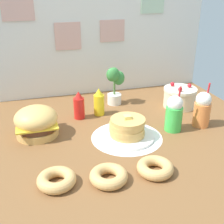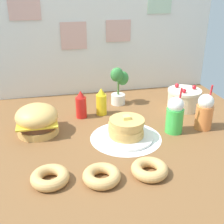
# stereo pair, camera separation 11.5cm
# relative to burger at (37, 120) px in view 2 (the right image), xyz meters

# --- Properties ---
(ground_plane) EXTENTS (2.13, 1.90, 0.02)m
(ground_plane) POSITION_rel_burger_xyz_m (0.55, -0.22, -0.11)
(ground_plane) COLOR brown
(back_wall) EXTENTS (2.13, 0.04, 1.06)m
(back_wall) POSITION_rel_burger_xyz_m (0.55, 0.72, 0.44)
(back_wall) COLOR silver
(back_wall) RESTS_ON ground_plane
(doily_mat) EXTENTS (0.48, 0.48, 0.00)m
(doily_mat) POSITION_rel_burger_xyz_m (0.57, -0.21, -0.10)
(doily_mat) COLOR white
(doily_mat) RESTS_ON ground_plane
(burger) EXTENTS (0.29, 0.29, 0.21)m
(burger) POSITION_rel_burger_xyz_m (0.00, 0.00, 0.00)
(burger) COLOR #DBA859
(burger) RESTS_ON ground_plane
(pancake_stack) EXTENTS (0.37, 0.37, 0.16)m
(pancake_stack) POSITION_rel_burger_xyz_m (0.57, -0.21, -0.03)
(pancake_stack) COLOR white
(pancake_stack) RESTS_ON doily_mat
(layer_cake) EXTENTS (0.27, 0.27, 0.20)m
(layer_cake) POSITION_rel_burger_xyz_m (1.17, 0.17, -0.02)
(layer_cake) COLOR beige
(layer_cake) RESTS_ON ground_plane
(ketchup_bottle) EXTENTS (0.08, 0.08, 0.22)m
(ketchup_bottle) POSITION_rel_burger_xyz_m (0.32, 0.19, 0.00)
(ketchup_bottle) COLOR red
(ketchup_bottle) RESTS_ON ground_plane
(mustard_bottle) EXTENTS (0.08, 0.08, 0.22)m
(mustard_bottle) POSITION_rel_burger_xyz_m (0.49, 0.21, 0.00)
(mustard_bottle) COLOR yellow
(mustard_bottle) RESTS_ON ground_plane
(cream_soda_cup) EXTENTS (0.12, 0.12, 0.33)m
(cream_soda_cup) POSITION_rel_burger_xyz_m (0.92, -0.19, 0.03)
(cream_soda_cup) COLOR green
(cream_soda_cup) RESTS_ON ground_plane
(orange_float_cup) EXTENTS (0.12, 0.12, 0.33)m
(orange_float_cup) POSITION_rel_burger_xyz_m (1.15, -0.19, 0.03)
(orange_float_cup) COLOR orange
(orange_float_cup) RESTS_ON ground_plane
(donut_pink_glaze) EXTENTS (0.20, 0.20, 0.06)m
(donut_pink_glaze) POSITION_rel_burger_xyz_m (0.06, -0.57, -0.07)
(donut_pink_glaze) COLOR tan
(donut_pink_glaze) RESTS_ON ground_plane
(donut_chocolate) EXTENTS (0.20, 0.20, 0.06)m
(donut_chocolate) POSITION_rel_burger_xyz_m (0.33, -0.62, -0.07)
(donut_chocolate) COLOR tan
(donut_chocolate) RESTS_ON ground_plane
(donut_vanilla) EXTENTS (0.20, 0.20, 0.06)m
(donut_vanilla) POSITION_rel_burger_xyz_m (0.59, -0.62, -0.07)
(donut_vanilla) COLOR tan
(donut_vanilla) RESTS_ON ground_plane
(potted_plant) EXTENTS (0.15, 0.14, 0.33)m
(potted_plant) POSITION_rel_burger_xyz_m (0.67, 0.38, 0.08)
(potted_plant) COLOR white
(potted_plant) RESTS_ON ground_plane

